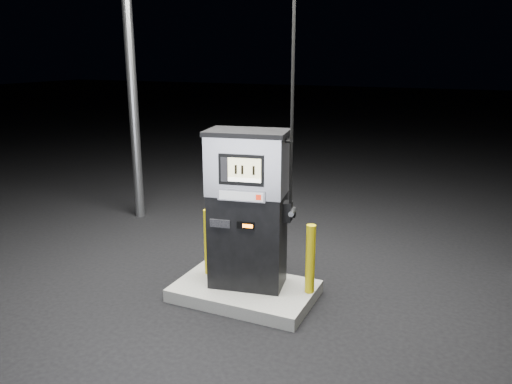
% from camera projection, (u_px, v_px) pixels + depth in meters
% --- Properties ---
extents(ground, '(80.00, 80.00, 0.00)m').
position_uv_depth(ground, '(245.00, 297.00, 5.86)').
color(ground, black).
rests_on(ground, ground).
extents(pump_island, '(1.60, 1.00, 0.15)m').
position_uv_depth(pump_island, '(245.00, 291.00, 5.84)').
color(pump_island, slate).
rests_on(pump_island, ground).
extents(fuel_dispenser, '(1.04, 0.69, 3.76)m').
position_uv_depth(fuel_dispenser, '(248.00, 208.00, 5.62)').
color(fuel_dispenser, black).
rests_on(fuel_dispenser, pump_island).
extents(bollard_left, '(0.14, 0.14, 0.81)m').
position_uv_depth(bollard_left, '(208.00, 242.00, 6.05)').
color(bollard_left, '#C7B10B').
rests_on(bollard_left, pump_island).
extents(bollard_right, '(0.13, 0.13, 0.80)m').
position_uv_depth(bollard_right, '(310.00, 259.00, 5.56)').
color(bollard_right, '#C7B10B').
rests_on(bollard_right, pump_island).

